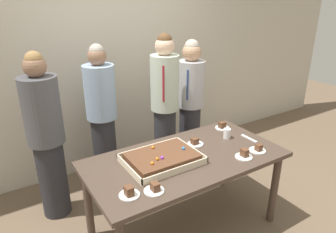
% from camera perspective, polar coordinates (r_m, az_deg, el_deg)
% --- Properties ---
extents(ground_plane, '(12.00, 12.00, 0.00)m').
position_cam_1_polar(ground_plane, '(3.16, 2.98, -19.94)').
color(ground_plane, brown).
extents(interior_back_panel, '(8.00, 0.12, 3.00)m').
position_cam_1_polar(interior_back_panel, '(3.82, -10.76, 12.38)').
color(interior_back_panel, beige).
rests_on(interior_back_panel, ground_plane).
extents(party_table, '(1.74, 0.89, 0.78)m').
position_cam_1_polar(party_table, '(2.75, 3.25, -9.24)').
color(party_table, '#47382D').
rests_on(party_table, ground_plane).
extents(sheet_cake, '(0.63, 0.46, 0.10)m').
position_cam_1_polar(sheet_cake, '(2.61, -1.13, -7.78)').
color(sheet_cake, beige).
rests_on(sheet_cake, party_table).
extents(plated_slice_near_left, '(0.15, 0.15, 0.08)m').
position_cam_1_polar(plated_slice_near_left, '(2.24, -7.25, -13.91)').
color(plated_slice_near_left, white).
rests_on(plated_slice_near_left, party_table).
extents(plated_slice_near_right, '(0.15, 0.15, 0.08)m').
position_cam_1_polar(plated_slice_near_right, '(2.77, 13.97, -6.94)').
color(plated_slice_near_right, white).
rests_on(plated_slice_near_right, party_table).
extents(plated_slice_far_left, '(0.15, 0.15, 0.07)m').
position_cam_1_polar(plated_slice_far_left, '(2.27, -2.53, -13.28)').
color(plated_slice_far_left, white).
rests_on(plated_slice_far_left, party_table).
extents(plated_slice_far_right, '(0.15, 0.15, 0.07)m').
position_cam_1_polar(plated_slice_far_right, '(3.29, 10.07, -1.83)').
color(plated_slice_far_right, white).
rests_on(plated_slice_far_right, party_table).
extents(plated_slice_center_front, '(0.15, 0.15, 0.07)m').
position_cam_1_polar(plated_slice_center_front, '(2.90, 16.38, -5.87)').
color(plated_slice_center_front, white).
rests_on(plated_slice_center_front, party_table).
extents(plated_slice_center_back, '(0.15, 0.15, 0.07)m').
position_cam_1_polar(plated_slice_center_back, '(2.91, 5.06, -4.86)').
color(plated_slice_center_back, white).
rests_on(plated_slice_center_back, party_table).
extents(drink_cup_nearest, '(0.07, 0.07, 0.10)m').
position_cam_1_polar(drink_cup_nearest, '(3.07, 10.92, -3.13)').
color(drink_cup_nearest, white).
rests_on(drink_cup_nearest, party_table).
extents(cake_server_utensil, '(0.03, 0.20, 0.01)m').
position_cam_1_polar(cake_server_utensil, '(3.12, 14.86, -3.97)').
color(cake_server_utensil, silver).
rests_on(cake_server_utensil, party_table).
extents(person_serving_front, '(0.31, 0.31, 1.74)m').
position_cam_1_polar(person_serving_front, '(3.40, -0.60, 1.42)').
color(person_serving_front, '#28282D').
rests_on(person_serving_front, ground_plane).
extents(person_green_shirt_behind, '(0.33, 0.33, 1.63)m').
position_cam_1_polar(person_green_shirt_behind, '(3.74, 4.16, 2.31)').
color(person_green_shirt_behind, '#28282D').
rests_on(person_green_shirt_behind, ground_plane).
extents(person_striped_tie_right, '(0.33, 0.33, 1.64)m').
position_cam_1_polar(person_striped_tie_right, '(3.43, -12.17, -0.07)').
color(person_striped_tie_right, '#28282D').
rests_on(person_striped_tie_right, ground_plane).
extents(person_far_right_suit, '(0.34, 0.34, 1.66)m').
position_cam_1_polar(person_far_right_suit, '(3.10, -21.73, -3.50)').
color(person_far_right_suit, '#28282D').
rests_on(person_far_right_suit, ground_plane).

